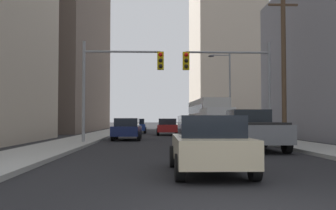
{
  "coord_description": "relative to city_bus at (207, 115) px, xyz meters",
  "views": [
    {
      "loc": [
        -1.43,
        -5.29,
        1.41
      ],
      "look_at": [
        0.0,
        31.2,
        2.81
      ],
      "focal_mm": 41.27,
      "sensor_mm": 36.0,
      "label": 1
    }
  ],
  "objects": [
    {
      "name": "traffic_signal_near_right",
      "position": [
        -0.96,
        -17.03,
        2.18
      ],
      "size": [
        5.22,
        0.44,
        6.0
      ],
      "color": "gray",
      "rests_on": "ground"
    },
    {
      "name": "building_left_mid_office",
      "position": [
        -25.17,
        12.26,
        13.54
      ],
      "size": [
        24.41,
        29.56,
        30.94
      ],
      "primitive_type": "cube",
      "color": "#66564C",
      "rests_on": "ground"
    },
    {
      "name": "sidewalk_right",
      "position": [
        2.08,
        15.75,
        -1.85
      ],
      "size": [
        2.73,
        160.0,
        0.15
      ],
      "primitive_type": "cube",
      "color": "#9E9E99",
      "rests_on": "ground"
    },
    {
      "name": "sedan_blue",
      "position": [
        -7.25,
        0.91,
        -1.16
      ],
      "size": [
        1.95,
        4.22,
        1.52
      ],
      "color": "navy",
      "rests_on": "ground"
    },
    {
      "name": "sedan_navy",
      "position": [
        -7.37,
        -12.45,
        -1.16
      ],
      "size": [
        1.95,
        4.26,
        1.52
      ],
      "color": "#141E4C",
      "rests_on": "ground"
    },
    {
      "name": "street_lamp_right",
      "position": [
        1.11,
        -4.88,
        2.57
      ],
      "size": [
        2.05,
        0.32,
        7.5
      ],
      "color": "gray",
      "rests_on": "ground"
    },
    {
      "name": "sedan_beige",
      "position": [
        -4.08,
        -29.4,
        -1.16
      ],
      "size": [
        1.95,
        4.23,
        1.52
      ],
      "color": "#C6B793",
      "rests_on": "ground"
    },
    {
      "name": "building_right_far_highrise",
      "position": [
        12.16,
        55.63,
        24.73
      ],
      "size": [
        15.05,
        25.96,
        53.31
      ],
      "primitive_type": "cube",
      "color": "#B7A893",
      "rests_on": "ground"
    },
    {
      "name": "cargo_van_white",
      "position": [
        -0.87,
        -11.11,
        -0.64
      ],
      "size": [
        2.16,
        5.26,
        2.26
      ],
      "color": "white",
      "rests_on": "ground"
    },
    {
      "name": "sedan_red",
      "position": [
        -4.24,
        -4.0,
        -1.16
      ],
      "size": [
        1.95,
        4.23,
        1.52
      ],
      "color": "maroon",
      "rests_on": "ground"
    },
    {
      "name": "pickup_truck_grey",
      "position": [
        -0.89,
        -21.63,
        -1.0
      ],
      "size": [
        2.2,
        5.43,
        1.9
      ],
      "color": "slate",
      "rests_on": "ground"
    },
    {
      "name": "city_bus",
      "position": [
        0.0,
        0.0,
        0.0
      ],
      "size": [
        2.74,
        11.55,
        3.4
      ],
      "color": "silver",
      "rests_on": "ground"
    },
    {
      "name": "sidewalk_left",
      "position": [
        -10.36,
        15.75,
        -1.85
      ],
      "size": [
        2.73,
        160.0,
        0.15
      ],
      "primitive_type": "cube",
      "color": "#9E9E99",
      "rests_on": "ground"
    },
    {
      "name": "utility_pole_right",
      "position": [
        2.36,
        -16.59,
        3.25
      ],
      "size": [
        2.2,
        0.28,
        9.82
      ],
      "color": "brown",
      "rests_on": "ground"
    },
    {
      "name": "traffic_signal_near_left",
      "position": [
        -7.54,
        -17.03,
        2.16
      ],
      "size": [
        4.75,
        0.44,
        6.0
      ],
      "color": "gray",
      "rests_on": "ground"
    }
  ]
}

